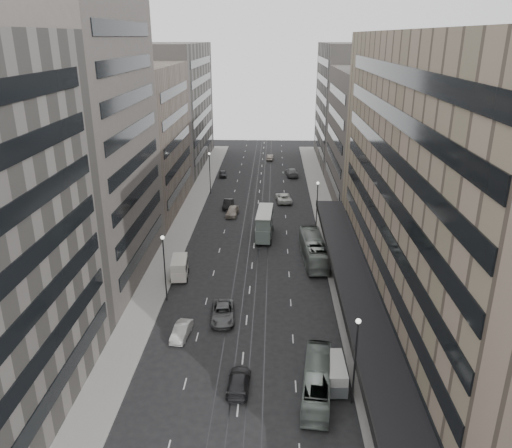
# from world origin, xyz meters

# --- Properties ---
(ground) EXTENTS (220.00, 220.00, 0.00)m
(ground) POSITION_xyz_m (0.00, 0.00, 0.00)
(ground) COLOR black
(ground) RESTS_ON ground
(sidewalk_right) EXTENTS (4.00, 125.00, 0.15)m
(sidewalk_right) POSITION_xyz_m (12.00, 37.50, 0.07)
(sidewalk_right) COLOR gray
(sidewalk_right) RESTS_ON ground
(sidewalk_left) EXTENTS (4.00, 125.00, 0.15)m
(sidewalk_left) POSITION_xyz_m (-12.00, 37.50, 0.07)
(sidewalk_left) COLOR gray
(sidewalk_left) RESTS_ON ground
(department_store) EXTENTS (19.20, 60.00, 30.00)m
(department_store) POSITION_xyz_m (21.45, 8.00, 14.95)
(department_store) COLOR gray
(department_store) RESTS_ON ground
(building_right_mid) EXTENTS (15.00, 28.00, 24.00)m
(building_right_mid) POSITION_xyz_m (21.50, 52.00, 12.00)
(building_right_mid) COLOR #4E4843
(building_right_mid) RESTS_ON ground
(building_right_far) EXTENTS (15.00, 32.00, 28.00)m
(building_right_far) POSITION_xyz_m (21.50, 82.00, 14.00)
(building_right_far) COLOR #68645E
(building_right_far) RESTS_ON ground
(building_left_b) EXTENTS (15.00, 26.00, 34.00)m
(building_left_b) POSITION_xyz_m (-21.50, 19.00, 17.00)
(building_left_b) COLOR #4E4843
(building_left_b) RESTS_ON ground
(building_left_c) EXTENTS (15.00, 28.00, 25.00)m
(building_left_c) POSITION_xyz_m (-21.50, 46.00, 12.50)
(building_left_c) COLOR #685B50
(building_left_c) RESTS_ON ground
(building_left_d) EXTENTS (15.00, 38.00, 28.00)m
(building_left_d) POSITION_xyz_m (-21.50, 79.00, 14.00)
(building_left_d) COLOR #68645E
(building_left_d) RESTS_ON ground
(lamp_right_near) EXTENTS (0.44, 0.44, 8.32)m
(lamp_right_near) POSITION_xyz_m (9.70, -5.00, 5.20)
(lamp_right_near) COLOR #262628
(lamp_right_near) RESTS_ON ground
(lamp_right_far) EXTENTS (0.44, 0.44, 8.32)m
(lamp_right_far) POSITION_xyz_m (9.70, 35.00, 5.20)
(lamp_right_far) COLOR #262628
(lamp_right_far) RESTS_ON ground
(lamp_left_near) EXTENTS (0.44, 0.44, 8.32)m
(lamp_left_near) POSITION_xyz_m (-9.70, 12.00, 5.20)
(lamp_left_near) COLOR #262628
(lamp_left_near) RESTS_ON ground
(lamp_left_far) EXTENTS (0.44, 0.44, 8.32)m
(lamp_left_far) POSITION_xyz_m (-9.70, 55.00, 5.20)
(lamp_left_far) COLOR #262628
(lamp_left_far) RESTS_ON ground
(bus_near) EXTENTS (3.36, 9.84, 2.69)m
(bus_near) POSITION_xyz_m (6.78, -3.89, 1.34)
(bus_near) COLOR gray
(bus_near) RESTS_ON ground
(bus_far) EXTENTS (3.53, 12.07, 3.32)m
(bus_far) POSITION_xyz_m (8.50, 24.02, 1.66)
(bus_far) COLOR gray
(bus_far) RESTS_ON ground
(double_decker) EXTENTS (2.79, 8.10, 4.37)m
(double_decker) POSITION_xyz_m (1.50, 32.31, 2.36)
(double_decker) COLOR slate
(double_decker) RESTS_ON ground
(vw_microbus) EXTENTS (2.14, 4.52, 2.42)m
(vw_microbus) POSITION_xyz_m (8.39, -2.71, 1.35)
(vw_microbus) COLOR #4D5254
(vw_microbus) RESTS_ON ground
(panel_van) EXTENTS (2.47, 4.46, 2.70)m
(panel_van) POSITION_xyz_m (-9.20, 18.00, 1.49)
(panel_van) COLOR silver
(panel_van) RESTS_ON ground
(sedan_1) EXTENTS (1.93, 4.31, 1.37)m
(sedan_1) POSITION_xyz_m (-6.61, 4.48, 0.69)
(sedan_1) COLOR #B9B8B4
(sedan_1) RESTS_ON ground
(sedan_2) EXTENTS (2.97, 5.71, 1.54)m
(sedan_2) POSITION_xyz_m (-2.65, 8.12, 0.77)
(sedan_2) COLOR #5C5C5E
(sedan_2) RESTS_ON ground
(sedan_3) EXTENTS (2.11, 4.87, 1.39)m
(sedan_3) POSITION_xyz_m (-0.10, -3.40, 0.70)
(sedan_3) COLOR black
(sedan_3) RESTS_ON ground
(sedan_4) EXTENTS (2.31, 4.91, 1.63)m
(sedan_4) POSITION_xyz_m (-4.30, 42.15, 0.81)
(sedan_4) COLOR #9F9184
(sedan_4) RESTS_ON ground
(sedan_5) EXTENTS (1.79, 4.75, 1.55)m
(sedan_5) POSITION_xyz_m (-5.38, 46.29, 0.77)
(sedan_5) COLOR black
(sedan_5) RESTS_ON ground
(sedan_6) EXTENTS (3.31, 6.12, 1.63)m
(sedan_6) POSITION_xyz_m (4.76, 50.34, 0.82)
(sedan_6) COLOR silver
(sedan_6) RESTS_ON ground
(sedan_7) EXTENTS (2.93, 6.11, 1.72)m
(sedan_7) POSITION_xyz_m (6.90, 69.02, 0.86)
(sedan_7) COLOR #5F5F61
(sedan_7) RESTS_ON ground
(sedan_8) EXTENTS (1.97, 4.09, 1.35)m
(sedan_8) POSITION_xyz_m (-8.50, 67.93, 0.67)
(sedan_8) COLOR #27272A
(sedan_8) RESTS_ON ground
(sedan_9) EXTENTS (1.79, 4.28, 1.38)m
(sedan_9) POSITION_xyz_m (1.91, 84.37, 0.69)
(sedan_9) COLOR #A99B8C
(sedan_9) RESTS_ON ground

